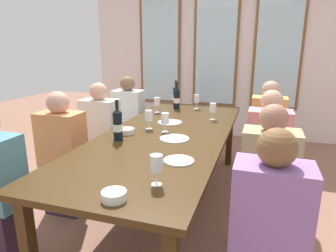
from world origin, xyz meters
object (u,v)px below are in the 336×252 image
(white_plate_1, at_px, (179,161))
(seated_person_1, at_px, (267,186))
(wine_glass_3, at_px, (149,116))
(wine_glass_4, at_px, (213,108))
(tasting_bowl_0, at_px, (126,131))
(wine_bottle_0, at_px, (176,96))
(seated_person_7, at_px, (267,153))
(wine_glass_5, at_px, (196,99))
(wine_bottle_1, at_px, (118,125))
(seated_person_6, at_px, (101,136))
(dining_table, at_px, (167,139))
(tasting_bowl_1, at_px, (114,196))
(white_plate_0, at_px, (170,122))
(wine_bottle_2, at_px, (177,98))
(seated_person_0, at_px, (63,157))
(seated_person_3, at_px, (268,238))
(wine_glass_2, at_px, (156,164))
(seated_person_5, at_px, (267,132))
(white_plate_2, at_px, (174,139))
(seated_person_4, at_px, (129,121))
(wine_glass_1, at_px, (165,119))
(wine_glass_0, at_px, (157,102))

(white_plate_1, height_order, seated_person_1, seated_person_1)
(wine_glass_3, height_order, wine_glass_4, same)
(tasting_bowl_0, bearing_deg, wine_glass_3, 56.65)
(wine_bottle_0, relative_size, seated_person_7, 0.29)
(wine_glass_5, bearing_deg, wine_bottle_1, -103.61)
(wine_glass_4, height_order, seated_person_6, seated_person_6)
(dining_table, height_order, tasting_bowl_1, tasting_bowl_1)
(white_plate_0, bearing_deg, wine_bottle_2, 100.63)
(wine_bottle_0, bearing_deg, wine_bottle_2, -71.36)
(seated_person_0, bearing_deg, seated_person_7, 20.67)
(seated_person_6, bearing_deg, wine_glass_4, 12.33)
(seated_person_3, bearing_deg, tasting_bowl_1, -162.61)
(wine_glass_2, height_order, seated_person_5, seated_person_5)
(wine_bottle_1, bearing_deg, white_plate_0, 70.42)
(wine_bottle_0, relative_size, wine_bottle_2, 0.97)
(seated_person_0, bearing_deg, white_plate_1, -14.41)
(seated_person_5, bearing_deg, white_plate_2, -121.21)
(wine_glass_4, bearing_deg, seated_person_7, -25.24)
(dining_table, height_order, white_plate_2, white_plate_2)
(wine_bottle_1, xyz_separation_m, seated_person_4, (-0.55, 1.36, -0.34))
(dining_table, relative_size, tasting_bowl_0, 18.64)
(wine_glass_1, height_order, wine_glass_5, same)
(wine_glass_1, distance_m, wine_glass_3, 0.18)
(wine_glass_1, xyz_separation_m, seated_person_1, (0.88, -0.36, -0.33))
(white_plate_2, height_order, seated_person_3, seated_person_3)
(tasting_bowl_0, relative_size, seated_person_5, 0.13)
(seated_person_4, bearing_deg, seated_person_3, -49.40)
(wine_glass_5, bearing_deg, seated_person_5, -0.88)
(seated_person_5, distance_m, seated_person_7, 0.73)
(wine_glass_1, distance_m, seated_person_1, 1.01)
(white_plate_0, relative_size, white_plate_1, 1.18)
(wine_bottle_0, bearing_deg, seated_person_7, -38.68)
(tasting_bowl_0, relative_size, wine_glass_1, 0.83)
(wine_bottle_1, bearing_deg, white_plate_1, -26.52)
(white_plate_1, height_order, seated_person_5, seated_person_5)
(tasting_bowl_0, bearing_deg, wine_glass_2, -55.17)
(tasting_bowl_1, xyz_separation_m, wine_glass_2, (0.14, 0.22, 0.10))
(wine_bottle_1, bearing_deg, seated_person_4, 112.10)
(white_plate_0, height_order, white_plate_1, same)
(wine_bottle_2, bearing_deg, white_plate_2, -74.59)
(wine_glass_1, bearing_deg, wine_glass_3, 163.74)
(tasting_bowl_0, height_order, tasting_bowl_1, tasting_bowl_1)
(seated_person_4, bearing_deg, wine_bottle_0, 19.31)
(wine_glass_3, bearing_deg, seated_person_0, -150.15)
(tasting_bowl_0, height_order, seated_person_7, seated_person_7)
(dining_table, xyz_separation_m, wine_glass_0, (-0.36, 0.74, 0.18))
(seated_person_3, height_order, seated_person_6, same)
(wine_glass_1, distance_m, seated_person_0, 0.96)
(seated_person_7, bearing_deg, wine_glass_1, -160.20)
(wine_bottle_0, distance_m, wine_glass_3, 1.18)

